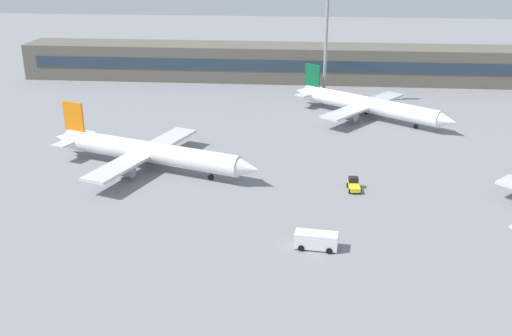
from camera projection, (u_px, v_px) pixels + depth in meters
The scene contains 7 objects.
ground_plane at pixel (285, 187), 90.86m from camera, with size 400.00×400.00×0.00m, color gray.
terminal_building at pixel (298, 63), 155.61m from camera, with size 142.27×12.13×9.00m.
airplane_mid at pixel (150, 152), 96.84m from camera, with size 37.49×26.80×9.59m.
airplane_far at pixel (369, 105), 123.62m from camera, with size 32.04×25.44×9.34m.
baggage_tug_yellow at pixel (354, 185), 89.81m from camera, with size 2.04×3.70×1.75m.
service_van_white at pixel (316, 240), 72.92m from camera, with size 5.39×2.77×2.08m.
floodlight_tower_east at pixel (326, 35), 128.96m from camera, with size 3.20×0.80×26.89m.
Camera 1 is at (2.92, -43.57, 35.94)m, focal length 42.08 mm.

